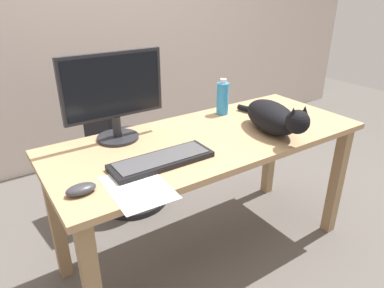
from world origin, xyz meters
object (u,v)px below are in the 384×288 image
(office_chair, at_px, (123,155))
(cat, at_px, (273,117))
(computer_mouse, at_px, (81,189))
(keyboard, at_px, (162,160))
(monitor, at_px, (114,94))
(water_bottle, at_px, (223,98))

(office_chair, bearing_deg, cat, -59.88)
(cat, distance_m, computer_mouse, 0.98)
(keyboard, distance_m, cat, 0.63)
(office_chair, height_order, monitor, monitor)
(monitor, distance_m, cat, 0.78)
(office_chair, xyz_separation_m, water_bottle, (0.44, -0.47, 0.44))
(cat, bearing_deg, computer_mouse, -178.53)
(keyboard, height_order, water_bottle, water_bottle)
(keyboard, distance_m, computer_mouse, 0.36)
(office_chair, xyz_separation_m, computer_mouse, (-0.50, -0.86, 0.36))
(cat, relative_size, water_bottle, 2.92)
(office_chair, distance_m, cat, 1.05)
(computer_mouse, bearing_deg, water_bottle, 22.14)
(water_bottle, bearing_deg, keyboard, -149.93)
(monitor, xyz_separation_m, cat, (0.68, -0.35, -0.15))
(monitor, height_order, cat, monitor)
(keyboard, xyz_separation_m, computer_mouse, (-0.35, -0.04, 0.00))
(office_chair, distance_m, water_bottle, 0.78)
(cat, bearing_deg, office_chair, 120.12)
(cat, relative_size, computer_mouse, 5.42)
(cat, distance_m, water_bottle, 0.36)
(keyboard, xyz_separation_m, water_bottle, (0.59, 0.34, 0.08))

